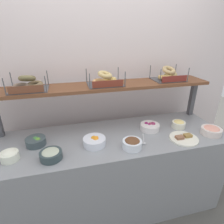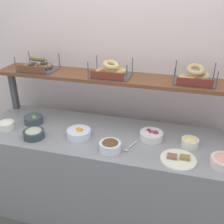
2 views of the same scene
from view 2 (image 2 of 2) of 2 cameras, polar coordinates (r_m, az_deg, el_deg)
ground_plane at (r=2.72m, az=-1.57°, el=-20.54°), size 8.00×8.00×0.00m
back_wall at (r=2.52m, az=1.73°, el=8.12°), size 3.34×0.06×2.40m
deli_counter at (r=2.43m, az=-1.69°, el=-13.63°), size 2.14×0.70×0.85m
shelf_riser_left at (r=2.75m, az=-20.80°, el=4.60°), size 0.05×0.05×0.40m
upper_shelf at (r=2.25m, az=0.04°, el=7.60°), size 2.10×0.32×0.03m
bowl_cream_cheese at (r=2.43m, az=-22.23°, el=-2.63°), size 0.13×0.13×0.08m
bowl_tuna_salad at (r=2.22m, az=-16.81°, el=-4.50°), size 0.17×0.17×0.08m
bowl_fruit_salad at (r=2.15m, az=-7.27°, el=-4.63°), size 0.19×0.19×0.08m
bowl_veggie_mix at (r=2.46m, az=-16.83°, el=-1.53°), size 0.17×0.17×0.08m
bowl_beet_salad at (r=2.13m, az=8.66°, el=-5.05°), size 0.19×0.19×0.08m
bowl_chocolate_spread at (r=1.96m, az=-0.41°, el=-7.40°), size 0.16×0.16×0.09m
bowl_lox_spread at (r=1.97m, az=23.44°, el=-9.88°), size 0.19×0.19×0.08m
bowl_egg_salad at (r=2.10m, az=16.75°, el=-6.30°), size 0.13×0.13×0.08m
serving_plate_white at (r=1.94m, az=14.33°, el=-10.00°), size 0.26×0.26×0.04m
serving_spoon_near_plate at (r=2.01m, az=3.74°, el=-7.85°), size 0.08×0.17×0.01m
bagel_basket_poppy at (r=2.48m, az=-15.97°, el=9.88°), size 0.32×0.26×0.15m
bagel_basket_plain at (r=2.22m, az=-0.31°, el=8.99°), size 0.33×0.26×0.14m
bagel_basket_sesame at (r=2.17m, az=17.64°, el=7.43°), size 0.32×0.24×0.15m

